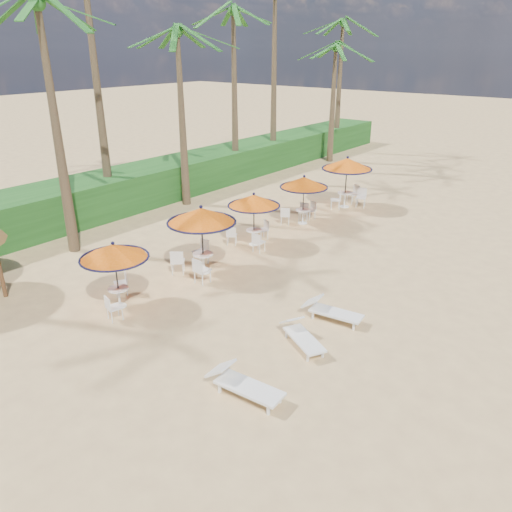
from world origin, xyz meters
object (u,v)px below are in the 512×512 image
Objects in this scene: lounger_far at (330,310)px; lounger_near at (242,383)px; station_1 at (200,224)px; lounger_mid at (301,335)px; station_4 at (348,170)px; station_3 at (303,188)px; station_0 at (114,257)px; station_2 at (253,207)px.

lounger_near is at bearing -95.09° from lounger_far.
station_1 is 5.89m from lounger_mid.
station_4 reaches higher than station_1.
station_1 reaches higher than lounger_near.
lounger_mid is at bearing 88.31° from lounger_near.
lounger_near is 4.33m from lounger_far.
lounger_near is (5.44, -14.67, -1.58)m from station_4.
station_3 is at bearing 112.77° from lounger_near.
station_2 is at bearing 90.21° from station_0.
station_4 is 1.43× the size of lounger_mid.
station_0 is at bearing -89.79° from station_2.
station_3 is at bearing 89.03° from station_2.
lounger_far reaches higher than lounger_mid.
station_1 is 7.22m from lounger_near.
lounger_near is 1.09× the size of lounger_mid.
station_2 is at bearing -90.97° from station_3.
lounger_mid is 0.96× the size of lounger_far.
lounger_near is at bearing -8.91° from station_0.
station_0 is 0.96× the size of station_3.
station_2 is 0.85× the size of station_4.
lounger_far is (5.24, -10.34, -1.60)m from station_4.
lounger_far is at bearing -50.96° from station_3.
station_0 is 6.76m from station_2.
station_1 reaches higher than lounger_far.
station_3 is 12.65m from lounger_near.
station_0 is at bearing -156.22° from lounger_far.
lounger_mid is at bearing -17.38° from station_1.
station_2 is 6.66m from lounger_far.
station_0 is 3.47m from station_1.
station_3 reaches higher than station_0.
lounger_far is (5.35, -0.03, -1.55)m from station_1.
station_2 is 1.22× the size of lounger_mid.
lounger_mid is at bearing -41.33° from station_2.
station_4 reaches higher than station_0.
lounger_mid is 1.67m from lounger_far.
station_1 is at bearing -169.04° from lounger_mid.
station_1 is 1.35× the size of lounger_far.
station_1 is at bearing -90.58° from station_4.
station_0 reaches higher than lounger_near.
lounger_near is 2.67m from lounger_mid.
lounger_far is (5.56, -6.85, -1.36)m from station_3.
station_1 is 5.57m from lounger_far.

